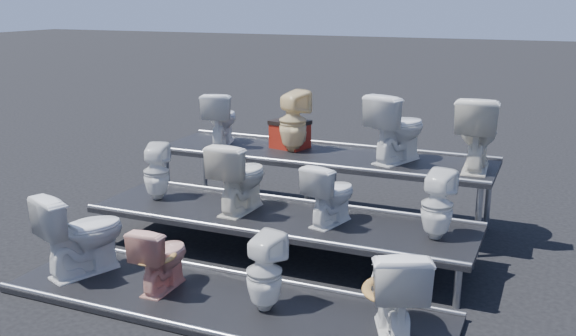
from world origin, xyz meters
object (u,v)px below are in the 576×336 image
at_px(toilet_2, 264,272).
at_px(toilet_10, 397,128).
at_px(toilet_7, 437,205).
at_px(toilet_9, 293,121).
at_px(toilet_1, 162,257).
at_px(toilet_6, 331,193).
at_px(red_crate, 290,136).
at_px(toilet_0, 82,233).
at_px(toilet_11, 477,133).
at_px(toilet_4, 156,172).
at_px(toilet_3, 395,290).
at_px(toilet_8, 221,118).
at_px(toilet_5, 240,176).

xyz_separation_m(toilet_2, toilet_10, (0.51, 2.60, 0.86)).
bearing_deg(toilet_7, toilet_9, -20.99).
bearing_deg(toilet_10, toilet_1, 80.33).
bearing_deg(toilet_6, red_crate, -39.12).
xyz_separation_m(toilet_0, toilet_11, (3.41, 2.60, 0.79)).
bearing_deg(toilet_9, toilet_6, 147.87).
bearing_deg(toilet_4, toilet_3, 142.64).
height_order(toilet_3, toilet_7, toilet_7).
bearing_deg(toilet_10, toilet_9, 21.62).
distance_m(toilet_4, toilet_11, 3.68).
bearing_deg(toilet_8, toilet_11, 164.56).
bearing_deg(toilet_6, toilet_9, -38.95).
relative_size(toilet_0, toilet_3, 1.05).
bearing_deg(toilet_5, toilet_8, -51.16).
relative_size(toilet_0, toilet_8, 1.22).
bearing_deg(toilet_6, toilet_0, 45.55).
distance_m(toilet_0, toilet_5, 1.74).
bearing_deg(toilet_8, toilet_1, 91.25).
distance_m(toilet_0, toilet_11, 4.36).
bearing_deg(toilet_4, toilet_9, -147.17).
height_order(toilet_8, red_crate, toilet_8).
xyz_separation_m(toilet_2, toilet_7, (1.24, 1.30, 0.39)).
xyz_separation_m(toilet_5, toilet_8, (-0.95, 1.30, 0.35)).
bearing_deg(toilet_4, toilet_8, -111.39).
relative_size(toilet_5, toilet_7, 1.15).
distance_m(toilet_4, toilet_7, 3.24).
xyz_separation_m(toilet_4, toilet_6, (2.15, 0.00, -0.00)).
distance_m(toilet_2, toilet_8, 3.29).
bearing_deg(toilet_7, red_crate, -22.60).
xyz_separation_m(toilet_11, red_crate, (-2.34, 0.16, -0.26)).
xyz_separation_m(toilet_1, toilet_11, (2.49, 2.60, 0.90)).
distance_m(toilet_10, toilet_11, 0.91).
height_order(toilet_1, toilet_4, toilet_4).
bearing_deg(toilet_4, toilet_11, -174.14).
bearing_deg(toilet_2, toilet_9, -59.74).
xyz_separation_m(toilet_6, toilet_9, (-0.97, 1.30, 0.46)).
distance_m(toilet_4, red_crate, 1.82).
bearing_deg(toilet_0, toilet_10, -111.91).
height_order(toilet_3, toilet_6, toilet_6).
height_order(toilet_1, toilet_9, toilet_9).
height_order(toilet_7, toilet_8, toilet_8).
xyz_separation_m(toilet_7, toilet_8, (-3.09, 1.30, 0.41)).
height_order(toilet_3, toilet_5, toilet_5).
bearing_deg(toilet_2, toilet_6, -83.73).
bearing_deg(toilet_3, toilet_8, -63.34).
distance_m(toilet_0, toilet_1, 0.93).
xyz_separation_m(toilet_6, red_crate, (-1.08, 1.46, 0.23)).
xyz_separation_m(toilet_0, red_crate, (1.07, 2.76, 0.53)).
bearing_deg(toilet_4, toilet_6, 164.99).
xyz_separation_m(toilet_8, red_crate, (0.92, 0.16, -0.19)).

